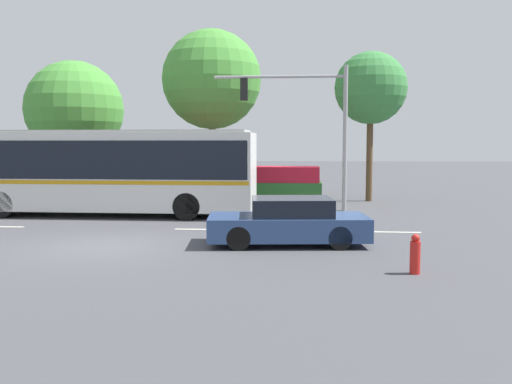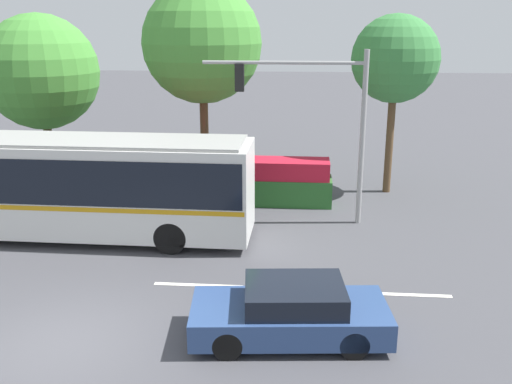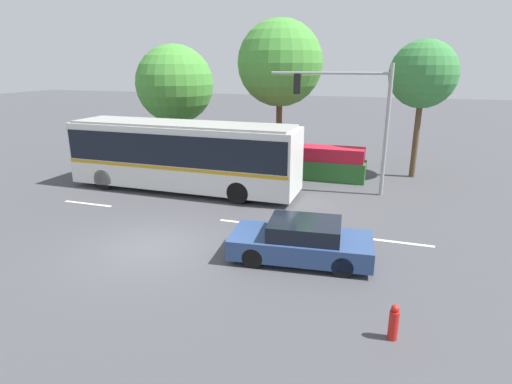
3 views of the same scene
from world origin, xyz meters
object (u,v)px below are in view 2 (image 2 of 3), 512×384
object	(u,v)px
traffic_light_pole	(321,111)
street_tree_left	(41,72)
sedan_foreground	(291,312)
city_bus	(78,182)
street_tree_centre	(202,44)
street_tree_right	(395,60)

from	to	relation	value
traffic_light_pole	street_tree_left	world-z (taller)	street_tree_left
sedan_foreground	city_bus	bearing A→B (deg)	-44.38
city_bus	street_tree_centre	bearing A→B (deg)	-112.92
sedan_foreground	traffic_light_pole	xyz separation A→B (m)	(0.77, 7.73, 3.31)
sedan_foreground	traffic_light_pole	world-z (taller)	traffic_light_pole
street_tree_left	traffic_light_pole	bearing A→B (deg)	-26.57
traffic_light_pole	street_tree_left	bearing A→B (deg)	-26.57
city_bus	street_tree_right	xyz separation A→B (m)	(10.64, 6.02, 3.49)
city_bus	street_tree_right	bearing A→B (deg)	-149.95
street_tree_centre	street_tree_right	distance (m)	7.76
sedan_foreground	traffic_light_pole	size ratio (longest dim) A/B	0.76
traffic_light_pole	street_tree_left	size ratio (longest dim) A/B	0.83
city_bus	traffic_light_pole	size ratio (longest dim) A/B	1.89
traffic_light_pole	street_tree_right	bearing A→B (deg)	-126.43
street_tree_left	sedan_foreground	bearing A→B (deg)	-49.99
city_bus	street_tree_left	size ratio (longest dim) A/B	1.56
city_bus	sedan_foreground	world-z (taller)	city_bus
street_tree_left	street_tree_centre	distance (m)	7.98
traffic_light_pole	street_tree_centre	bearing A→B (deg)	-44.20
sedan_foreground	street_tree_centre	size ratio (longest dim) A/B	0.54
sedan_foreground	street_tree_right	distance (m)	13.11
city_bus	street_tree_centre	distance (m)	8.40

